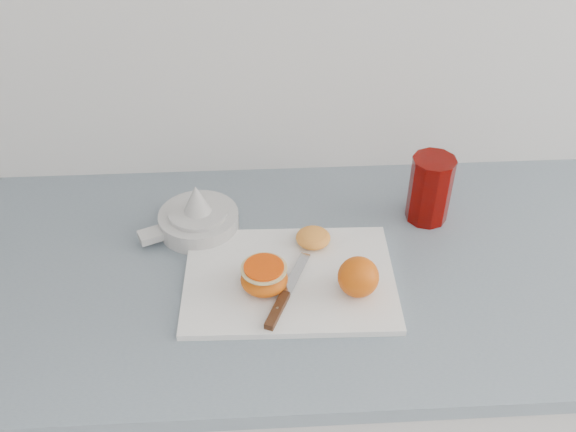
{
  "coord_description": "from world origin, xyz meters",
  "views": [
    {
      "loc": [
        -0.34,
        0.85,
        1.68
      ],
      "look_at": [
        -0.29,
        1.75,
        0.96
      ],
      "focal_mm": 40.0,
      "sensor_mm": 36.0,
      "label": 1
    }
  ],
  "objects": [
    {
      "name": "cutting_board",
      "position": [
        -0.29,
        1.65,
        0.9
      ],
      "size": [
        0.37,
        0.27,
        0.01
      ],
      "primitive_type": "cube",
      "rotation": [
        0.0,
        0.0,
        -0.03
      ],
      "color": "white",
      "rests_on": "counter"
    },
    {
      "name": "whole_orange",
      "position": [
        -0.18,
        1.61,
        0.94
      ],
      "size": [
        0.07,
        0.07,
        0.07
      ],
      "color": "#EE4B00",
      "rests_on": "cutting_board"
    },
    {
      "name": "paring_knife",
      "position": [
        -0.31,
        1.58,
        0.91
      ],
      "size": [
        0.09,
        0.18,
        0.01
      ],
      "color": "#492412",
      "rests_on": "cutting_board"
    },
    {
      "name": "citrus_juicer",
      "position": [
        -0.46,
        1.8,
        0.92
      ],
      "size": [
        0.19,
        0.15,
        0.1
      ],
      "color": "silver",
      "rests_on": "counter"
    },
    {
      "name": "red_tumbler",
      "position": [
        -0.01,
        1.82,
        0.95
      ],
      "size": [
        0.08,
        0.08,
        0.14
      ],
      "color": "#620300",
      "rests_on": "counter"
    },
    {
      "name": "counter",
      "position": [
        -0.2,
        1.7,
        0.45
      ],
      "size": [
        2.35,
        0.64,
        0.89
      ],
      "color": "silver",
      "rests_on": "ground"
    },
    {
      "name": "half_orange",
      "position": [
        -0.33,
        1.62,
        0.93
      ],
      "size": [
        0.08,
        0.08,
        0.05
      ],
      "color": "#EE4B00",
      "rests_on": "cutting_board"
    },
    {
      "name": "squeezed_shell",
      "position": [
        -0.24,
        1.74,
        0.92
      ],
      "size": [
        0.06,
        0.06,
        0.03
      ],
      "color": "orange",
      "rests_on": "cutting_board"
    }
  ]
}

